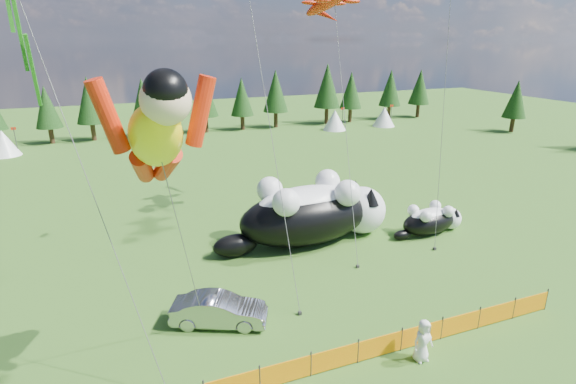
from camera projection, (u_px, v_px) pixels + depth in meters
name	position (u px, v px, depth m)	size (l,w,h in m)	color
ground	(303.00, 325.00, 19.84)	(160.00, 160.00, 0.00)	#0E3A0A
safety_fence	(335.00, 358.00, 17.03)	(22.06, 0.06, 1.10)	#262626
tree_line	(166.00, 104.00, 58.19)	(90.00, 4.00, 8.00)	black
festival_tents	(259.00, 125.00, 58.44)	(50.00, 3.20, 2.80)	white
cat_large	(314.00, 212.00, 27.55)	(11.45, 4.37, 4.13)	black
cat_small	(432.00, 220.00, 29.08)	(5.36, 2.21, 1.94)	black
car	(219.00, 310.00, 19.74)	(1.46, 4.20, 1.38)	#A6A6AB
spectator_e	(423.00, 341.00, 17.42)	(0.87, 0.57, 1.79)	white
superhero_kite	(156.00, 137.00, 12.74)	(4.97, 6.90, 12.09)	yellow
gecko_kite	(331.00, 0.00, 27.85)	(5.24, 11.59, 16.53)	red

